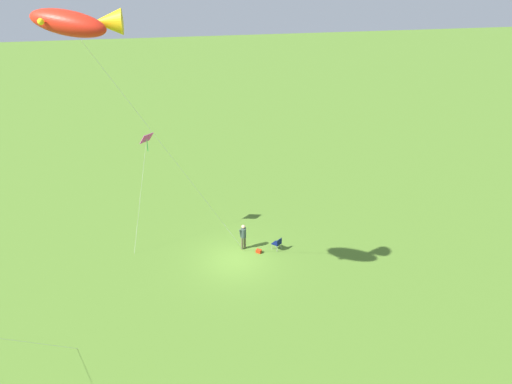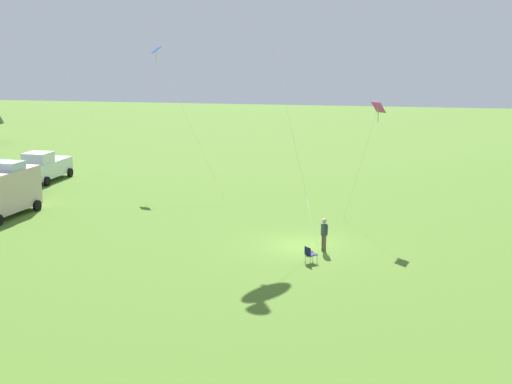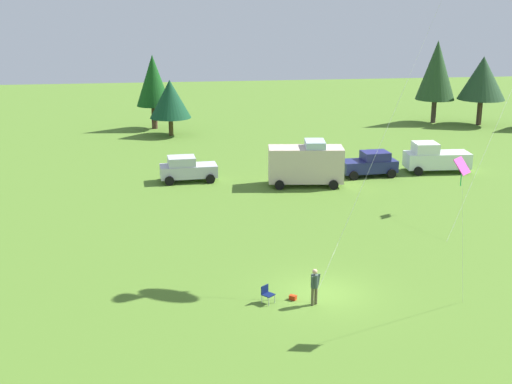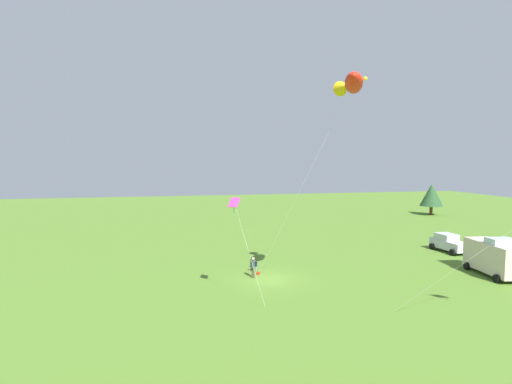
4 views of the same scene
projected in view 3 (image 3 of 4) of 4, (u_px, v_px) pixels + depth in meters
The scene contains 10 objects.
ground_plane at pixel (323, 293), 33.82m from camera, with size 160.00×160.00×0.00m, color #517828.
person_kite_flyer at pixel (315, 284), 32.31m from camera, with size 0.54×0.47×1.74m.
folding_chair at pixel (267, 293), 32.67m from camera, with size 0.68×0.68×0.82m.
backpack_on_grass at pixel (293, 298), 33.07m from camera, with size 0.32×0.22×0.22m, color #BA2E0F.
car_silver_compact at pixel (187, 169), 53.13m from camera, with size 4.30×2.41×1.89m.
van_camper_beige at pixel (306, 163), 51.84m from camera, with size 5.63×3.13×3.34m.
car_navy_hatch at pixel (370, 164), 54.65m from camera, with size 4.32×2.47×1.89m.
truck_white_pickup at pixel (435, 158), 55.86m from camera, with size 5.09×2.60×2.34m.
treeline_distant at pixel (329, 84), 71.81m from camera, with size 66.75×9.11×8.70m.
kite_diamond_rainbow at pixel (462, 171), 29.13m from camera, with size 1.88×2.33×7.28m.
Camera 3 is at (-7.24, -30.49, 13.96)m, focal length 50.00 mm.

